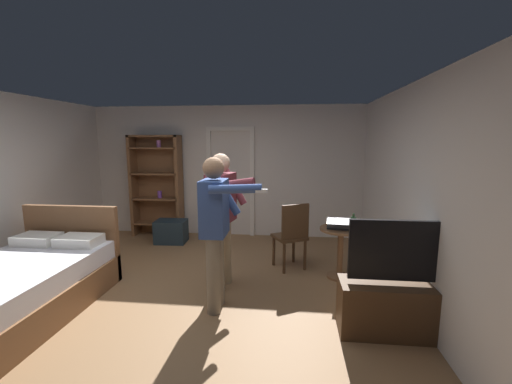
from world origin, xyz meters
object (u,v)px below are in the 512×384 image
(bookshelf, at_px, (157,182))
(tv_flatscreen, at_px, (399,302))
(side_table, at_px, (340,245))
(bottle_on_table, at_px, (353,223))
(person_striped_shirt, at_px, (222,211))
(suitcase_dark, at_px, (171,231))
(laptop, at_px, (339,225))
(wooden_chair, at_px, (292,233))
(person_blue_shirt, at_px, (216,224))
(bed, at_px, (18,287))

(bookshelf, height_order, tv_flatscreen, bookshelf)
(side_table, bearing_deg, bottle_on_table, -29.74)
(person_striped_shirt, bearing_deg, side_table, 16.21)
(bookshelf, height_order, bottle_on_table, bookshelf)
(person_striped_shirt, xyz_separation_m, suitcase_dark, (-1.34, 1.70, -0.79))
(side_table, distance_m, suitcase_dark, 3.15)
(tv_flatscreen, height_order, suitcase_dark, tv_flatscreen)
(laptop, height_order, person_striped_shirt, person_striped_shirt)
(laptop, xyz_separation_m, wooden_chair, (-0.63, 0.25, -0.21))
(laptop, relative_size, bottle_on_table, 1.64)
(bookshelf, distance_m, suitcase_dark, 1.07)
(wooden_chair, bearing_deg, side_table, -17.66)
(side_table, distance_m, person_striped_shirt, 1.69)
(bookshelf, relative_size, person_blue_shirt, 1.16)
(bed, height_order, person_blue_shirt, person_blue_shirt)
(laptop, bearing_deg, bottle_on_table, -11.95)
(wooden_chair, xyz_separation_m, person_striped_shirt, (-0.88, -0.66, 0.45))
(bookshelf, height_order, person_striped_shirt, bookshelf)
(side_table, height_order, suitcase_dark, side_table)
(side_table, bearing_deg, laptop, -130.07)
(laptop, height_order, person_blue_shirt, person_blue_shirt)
(bed, xyz_separation_m, laptop, (3.58, 1.31, 0.45))
(wooden_chair, bearing_deg, bookshelf, 150.17)
(suitcase_dark, bearing_deg, laptop, -27.34)
(side_table, xyz_separation_m, person_striped_shirt, (-1.54, -0.45, 0.53))
(bookshelf, distance_m, person_blue_shirt, 3.28)
(suitcase_dark, bearing_deg, wooden_chair, -28.01)
(bookshelf, bearing_deg, tv_flatscreen, -39.42)
(wooden_chair, distance_m, person_blue_shirt, 1.53)
(bed, xyz_separation_m, bottle_on_table, (3.75, 1.28, 0.49))
(bottle_on_table, xyz_separation_m, person_blue_shirt, (-1.63, -0.92, 0.19))
(bottle_on_table, bearing_deg, wooden_chair, 160.07)
(tv_flatscreen, xyz_separation_m, wooden_chair, (-1.04, 1.51, 0.21))
(tv_flatscreen, relative_size, bottle_on_table, 5.11)
(bottle_on_table, relative_size, person_blue_shirt, 0.13)
(bookshelf, relative_size, wooden_chair, 1.99)
(person_striped_shirt, bearing_deg, suitcase_dark, 128.18)
(side_table, bearing_deg, bookshelf, 152.42)
(laptop, bearing_deg, bookshelf, 151.58)
(bed, bearing_deg, person_blue_shirt, 9.54)
(tv_flatscreen, relative_size, side_table, 1.64)
(bookshelf, xyz_separation_m, wooden_chair, (2.64, -1.52, -0.52))
(suitcase_dark, bearing_deg, person_blue_shirt, -61.29)
(bookshelf, xyz_separation_m, laptop, (3.27, -1.77, -0.31))
(side_table, xyz_separation_m, laptop, (-0.04, -0.04, 0.29))
(person_blue_shirt, distance_m, person_striped_shirt, 0.56)
(laptop, relative_size, person_striped_shirt, 0.21)
(laptop, xyz_separation_m, person_striped_shirt, (-1.50, -0.41, 0.25))
(bookshelf, distance_m, person_striped_shirt, 2.80)
(side_table, height_order, wooden_chair, wooden_chair)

